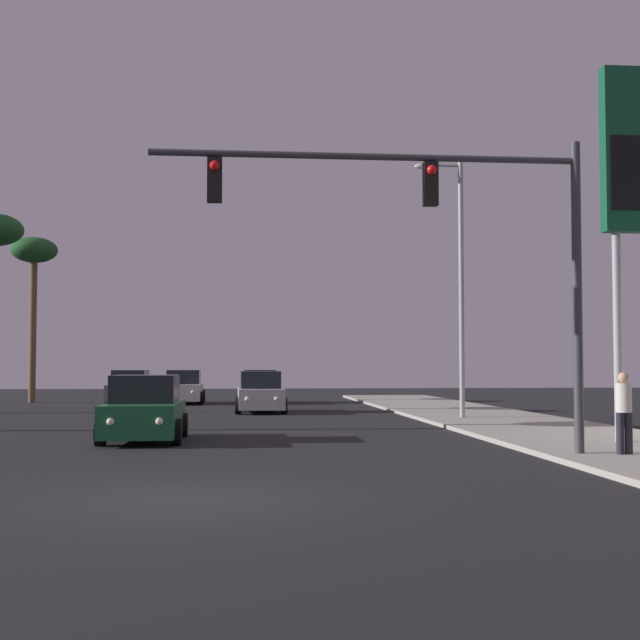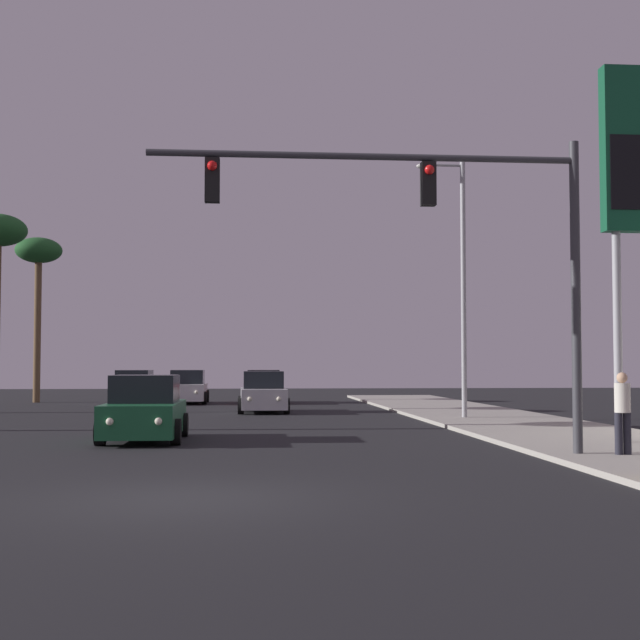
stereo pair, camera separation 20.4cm
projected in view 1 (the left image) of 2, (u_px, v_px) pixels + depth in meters
The scene contains 11 objects.
ground_plane at pixel (189, 499), 12.91m from camera, with size 120.00×120.00×0.00m, color black.
sidewalk_right at pixel (569, 435), 23.74m from camera, with size 5.00×60.00×0.12m.
car_red at pixel (260, 388), 45.19m from camera, with size 2.04×4.33×1.68m.
car_silver at pixel (260, 394), 36.39m from camera, with size 2.04×4.32×1.68m.
car_white at pixel (184, 388), 44.75m from camera, with size 2.04×4.31×1.68m.
car_grey at pixel (130, 389), 43.92m from camera, with size 2.04×4.34×1.68m.
car_green at pixel (145, 411), 22.74m from camera, with size 2.04×4.32×1.68m.
traffic_light_mast at pixel (451, 226), 18.37m from camera, with size 8.96×0.36×6.50m.
street_lamp at pixel (458, 274), 31.23m from camera, with size 1.74×0.24×9.00m.
pedestrian_on_sidewalk at pixel (624, 409), 18.19m from camera, with size 0.34×0.32×1.67m.
palm_tree_far at pixel (34, 259), 46.19m from camera, with size 2.40×2.40×8.56m.
Camera 1 is at (0.69, -13.15, 1.94)m, focal length 50.00 mm.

